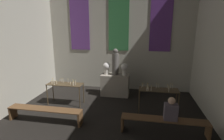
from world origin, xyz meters
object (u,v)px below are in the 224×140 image
statue (115,63)px  candle_rack_right (158,92)px  candle_rack_left (65,86)px  flower_vase_left (106,67)px  flower_vase_right (124,68)px  pew_back_right (164,123)px  pew_back_left (45,112)px  person_seated (171,110)px  altar (115,85)px

statue → candle_rack_right: bearing=-36.6°
statue → candle_rack_left: bearing=-143.5°
statue → flower_vase_left: size_ratio=2.20×
flower_vase_right → candle_rack_left: size_ratio=0.38×
flower_vase_right → pew_back_right: flower_vase_right is taller
statue → pew_back_left: 3.43m
pew_back_left → person_seated: 3.84m
statue → candle_rack_left: statue is taller
flower_vase_right → pew_back_right: 3.17m
altar → person_seated: person_seated is taller
altar → pew_back_right: 3.24m
statue → flower_vase_left: (-0.39, 0.00, -0.21)m
person_seated → flower_vase_right: bearing=120.9°
flower_vase_left → candle_rack_right: (2.14, -1.30, -0.51)m
flower_vase_left → candle_rack_left: (-1.37, -1.30, -0.51)m
flower_vase_right → candle_rack_left: bearing=-148.8°
candle_rack_left → pew_back_right: candle_rack_left is taller
altar → pew_back_right: bearing=-55.5°
statue → person_seated: 3.41m
pew_back_right → person_seated: bearing=0.0°
pew_back_left → statue: bearing=55.5°
statue → person_seated: (1.99, -2.67, -0.72)m
altar → pew_back_right: (1.83, -2.67, -0.13)m
flower_vase_left → pew_back_left: flower_vase_left is taller
person_seated → candle_rack_left: bearing=160.0°
candle_rack_right → pew_back_right: (0.08, -1.37, -0.40)m
altar → person_seated: 3.34m
person_seated → candle_rack_right: bearing=99.9°
statue → pew_back_left: statue is taller
pew_back_left → pew_back_right: 3.67m
flower_vase_left → candle_rack_left: size_ratio=0.38×
flower_vase_left → pew_back_left: size_ratio=0.22×
person_seated → pew_back_left: bearing=-180.0°
candle_rack_left → statue: bearing=36.5°
statue → flower_vase_left: 0.45m
altar → pew_back_right: size_ratio=0.50×
altar → candle_rack_right: 2.20m
statue → candle_rack_right: statue is taller
person_seated → flower_vase_left: bearing=131.8°
statue → flower_vase_right: statue is taller
statue → candle_rack_right: size_ratio=0.83×
altar → flower_vase_right: 0.87m
candle_rack_left → pew_back_left: size_ratio=0.57×
candle_rack_left → person_seated: size_ratio=2.07×
altar → pew_back_left: size_ratio=0.50×
candle_rack_left → pew_back_right: (3.59, -1.37, -0.40)m
flower_vase_right → person_seated: 3.15m
person_seated → altar: bearing=126.7°
flower_vase_right → candle_rack_right: 1.95m
candle_rack_right → person_seated: size_ratio=2.07×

